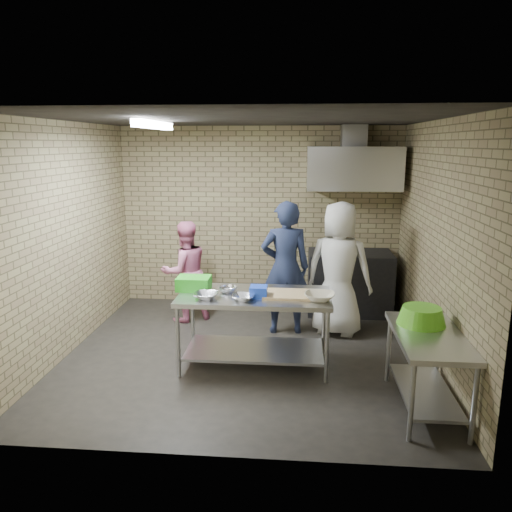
{
  "coord_description": "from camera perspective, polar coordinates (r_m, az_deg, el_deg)",
  "views": [
    {
      "loc": [
        0.59,
        -5.48,
        2.44
      ],
      "look_at": [
        0.1,
        0.2,
        1.15
      ],
      "focal_mm": 34.94,
      "sensor_mm": 36.0,
      "label": 1
    }
  ],
  "objects": [
    {
      "name": "green_basin",
      "position": [
        5.04,
        18.42,
        -6.49
      ],
      "size": [
        0.46,
        0.46,
        0.17
      ],
      "primitive_type": null,
      "color": "#59C626",
      "rests_on": "side_counter"
    },
    {
      "name": "bottle_red",
      "position": [
        7.43,
        11.33,
        9.34
      ],
      "size": [
        0.07,
        0.07,
        0.18
      ],
      "primitive_type": "cylinder",
      "color": "#B22619",
      "rests_on": "wall_shelf"
    },
    {
      "name": "side_counter",
      "position": [
        4.99,
        18.93,
        -12.42
      ],
      "size": [
        0.6,
        1.2,
        0.75
      ],
      "primitive_type": "cube",
      "color": "silver",
      "rests_on": "floor"
    },
    {
      "name": "back_wall",
      "position": [
        7.58,
        0.42,
        4.48
      ],
      "size": [
        4.2,
        0.06,
        2.7
      ],
      "primitive_type": "cube",
      "color": "#8F8459",
      "rests_on": "ground"
    },
    {
      "name": "ceramic_bowl",
      "position": [
        5.29,
        7.3,
        -4.62
      ],
      "size": [
        0.35,
        0.35,
        0.08
      ],
      "primitive_type": "imported",
      "rotation": [
        0.0,
        0.0,
        -0.12
      ],
      "color": "#BFB799",
      "rests_on": "prep_table"
    },
    {
      "name": "stove",
      "position": [
        7.44,
        10.62,
        -2.98
      ],
      "size": [
        1.2,
        0.7,
        0.9
      ],
      "primitive_type": "cube",
      "color": "black",
      "rests_on": "floor"
    },
    {
      "name": "man_navy",
      "position": [
        6.45,
        3.37,
        -1.36
      ],
      "size": [
        0.68,
        0.49,
        1.74
      ],
      "primitive_type": "imported",
      "rotation": [
        0.0,
        0.0,
        3.27
      ],
      "color": "#161838",
      "rests_on": "floor"
    },
    {
      "name": "fluorescent_fixture",
      "position": [
        5.71,
        -11.61,
        14.5
      ],
      "size": [
        0.1,
        1.25,
        0.08
      ],
      "primitive_type": "cube",
      "color": "white",
      "rests_on": "ceiling"
    },
    {
      "name": "blue_tub",
      "position": [
        5.35,
        0.29,
        -4.11
      ],
      "size": [
        0.18,
        0.18,
        0.12
      ],
      "primitive_type": "cube",
      "color": "blue",
      "rests_on": "prep_table"
    },
    {
      "name": "mixing_bowl_b",
      "position": [
        5.53,
        -3.21,
        -3.85
      ],
      "size": [
        0.22,
        0.22,
        0.06
      ],
      "primitive_type": "imported",
      "rotation": [
        0.0,
        0.0,
        -0.12
      ],
      "color": "silver",
      "rests_on": "prep_table"
    },
    {
      "name": "wall_shelf",
      "position": [
        7.47,
        13.22,
        8.42
      ],
      "size": [
        0.8,
        0.2,
        0.04
      ],
      "primitive_type": "cube",
      "color": "#3F2B19",
      "rests_on": "back_wall"
    },
    {
      "name": "cutting_board",
      "position": [
        5.42,
        3.53,
        -4.4
      ],
      "size": [
        0.51,
        0.39,
        0.03
      ],
      "primitive_type": "cube",
      "color": "tan",
      "rests_on": "prep_table"
    },
    {
      "name": "bottle_green",
      "position": [
        7.48,
        14.41,
        9.1
      ],
      "size": [
        0.06,
        0.06,
        0.15
      ],
      "primitive_type": "cylinder",
      "color": "green",
      "rests_on": "wall_shelf"
    },
    {
      "name": "range_hood",
      "position": [
        7.23,
        11.12,
        9.82
      ],
      "size": [
        1.3,
        0.6,
        0.6
      ],
      "primitive_type": "cube",
      "color": "silver",
      "rests_on": "back_wall"
    },
    {
      "name": "woman_pink",
      "position": [
        6.99,
        -8.1,
        -1.76
      ],
      "size": [
        0.86,
        0.82,
        1.41
      ],
      "primitive_type": "imported",
      "rotation": [
        0.0,
        0.0,
        3.71
      ],
      "color": "#D26F97",
      "rests_on": "floor"
    },
    {
      "name": "hood_duct",
      "position": [
        7.37,
        11.15,
        13.37
      ],
      "size": [
        0.35,
        0.3,
        0.3
      ],
      "primitive_type": "cube",
      "color": "#A5A8AD",
      "rests_on": "back_wall"
    },
    {
      "name": "prep_table",
      "position": [
        5.6,
        -0.15,
        -8.46
      ],
      "size": [
        1.66,
        0.83,
        0.83
      ],
      "primitive_type": "cube",
      "color": "#AEB0B5",
      "rests_on": "floor"
    },
    {
      "name": "front_wall",
      "position": [
        3.7,
        -4.49,
        -4.45
      ],
      "size": [
        4.2,
        0.06,
        2.7
      ],
      "primitive_type": "cube",
      "color": "#8F8459",
      "rests_on": "ground"
    },
    {
      "name": "mixing_bowl_c",
      "position": [
        5.25,
        -1.46,
        -4.76
      ],
      "size": [
        0.27,
        0.27,
        0.06
      ],
      "primitive_type": "imported",
      "rotation": [
        0.0,
        0.0,
        -0.12
      ],
      "color": "silver",
      "rests_on": "prep_table"
    },
    {
      "name": "ceiling",
      "position": [
        5.52,
        -1.26,
        15.44
      ],
      "size": [
        4.2,
        4.2,
        0.0
      ],
      "primitive_type": "plane",
      "rotation": [
        3.14,
        0.0,
        0.0
      ],
      "color": "black",
      "rests_on": "ground"
    },
    {
      "name": "woman_white",
      "position": [
        6.48,
        9.46,
        -1.47
      ],
      "size": [
        0.98,
        0.78,
        1.74
      ],
      "primitive_type": "imported",
      "rotation": [
        0.0,
        0.0,
        2.83
      ],
      "color": "silver",
      "rests_on": "floor"
    },
    {
      "name": "mixing_bowl_a",
      "position": [
        5.33,
        -5.72,
        -4.54
      ],
      "size": [
        0.29,
        0.29,
        0.06
      ],
      "primitive_type": "imported",
      "rotation": [
        0.0,
        0.0,
        -0.12
      ],
      "color": "#B7B9BE",
      "rests_on": "prep_table"
    },
    {
      "name": "green_crate",
      "position": [
        5.66,
        -7.13,
        -3.11
      ],
      "size": [
        0.37,
        0.28,
        0.15
      ],
      "primitive_type": "cube",
      "color": "green",
      "rests_on": "prep_table"
    },
    {
      "name": "left_wall",
      "position": [
        6.2,
        -20.87,
        1.78
      ],
      "size": [
        0.06,
        4.0,
        2.7
      ],
      "primitive_type": "cube",
      "color": "#8F8459",
      "rests_on": "ground"
    },
    {
      "name": "right_wall",
      "position": [
        5.79,
        19.95,
        1.12
      ],
      "size": [
        0.06,
        4.0,
        2.7
      ],
      "primitive_type": "cube",
      "color": "#8F8459",
      "rests_on": "ground"
    },
    {
      "name": "floor",
      "position": [
        6.03,
        -1.13,
        -11.13
      ],
      "size": [
        4.2,
        4.2,
        0.0
      ],
      "primitive_type": "plane",
      "color": "black",
      "rests_on": "ground"
    }
  ]
}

